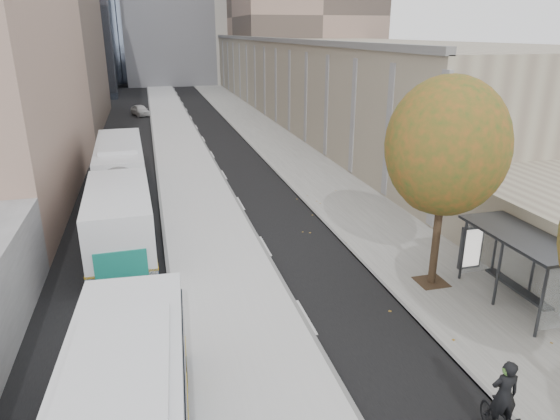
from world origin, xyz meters
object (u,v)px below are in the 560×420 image
object	(u,v)px
cyclist	(501,413)
distant_car	(140,110)
bus_shelter	(526,246)
bus_far	(120,185)

from	to	relation	value
cyclist	distant_car	bearing A→B (deg)	109.32
bus_shelter	bus_far	xyz separation A→B (m)	(-13.52, 12.95, -0.60)
bus_shelter	cyclist	xyz separation A→B (m)	(-4.71, -5.20, -1.37)
bus_far	distant_car	bearing A→B (deg)	86.64
distant_car	cyclist	bearing A→B (deg)	-98.29
bus_shelter	cyclist	distance (m)	7.14
bus_shelter	distant_car	bearing A→B (deg)	105.43
bus_shelter	bus_far	bearing A→B (deg)	136.25
bus_shelter	bus_far	world-z (taller)	bus_far
bus_far	cyclist	bearing A→B (deg)	-65.95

